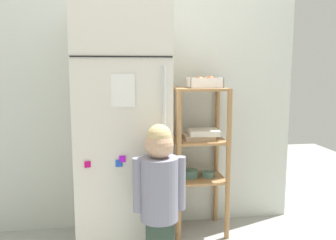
# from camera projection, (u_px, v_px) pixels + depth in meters

# --- Properties ---
(kitchen_wall_back) EXTENTS (2.35, 0.03, 2.21)m
(kitchen_wall_back) POSITION_uv_depth(u_px,v_px,m) (146.00, 85.00, 2.70)
(kitchen_wall_back) COLOR silver
(kitchen_wall_back) RESTS_ON ground
(refrigerator) EXTENTS (0.59, 0.67, 1.71)m
(refrigerator) POSITION_uv_depth(u_px,v_px,m) (123.00, 125.00, 2.37)
(refrigerator) COLOR silver
(refrigerator) RESTS_ON ground
(child_standing) EXTENTS (0.30, 0.22, 0.93)m
(child_standing) POSITION_uv_depth(u_px,v_px,m) (159.00, 188.00, 1.99)
(child_standing) COLOR #304336
(child_standing) RESTS_ON ground
(pantry_shelf_unit) EXTENTS (0.39, 0.34, 1.09)m
(pantry_shelf_unit) POSITION_uv_depth(u_px,v_px,m) (199.00, 147.00, 2.62)
(pantry_shelf_unit) COLOR #9E7247
(pantry_shelf_unit) RESTS_ON ground
(fruit_bin) EXTENTS (0.24, 0.17, 0.09)m
(fruit_bin) POSITION_uv_depth(u_px,v_px,m) (205.00, 83.00, 2.55)
(fruit_bin) COLOR white
(fruit_bin) RESTS_ON pantry_shelf_unit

